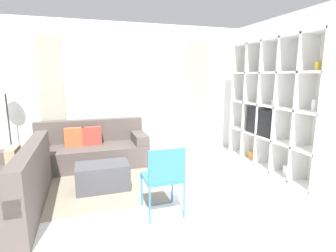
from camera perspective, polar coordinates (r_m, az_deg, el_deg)
ground_plane at (r=3.06m, az=3.28°, el=-22.17°), size 16.00×16.00×0.00m
wall_back at (r=5.51m, az=-8.05°, el=7.58°), size 6.06×0.11×2.70m
wall_right at (r=5.17m, az=23.51°, el=6.50°), size 0.07×4.20×2.70m
area_rug at (r=4.29m, az=-20.26°, el=-12.56°), size 2.58×1.77×0.01m
shelving_unit at (r=5.00m, az=22.29°, el=3.93°), size 0.38×2.22×2.29m
couch_main at (r=5.14m, az=-16.26°, el=-4.98°), size 2.01×0.86×0.83m
couch_side at (r=3.83m, az=-31.35°, el=-11.76°), size 0.86×1.92×0.83m
ottoman at (r=4.06m, az=-14.03°, el=-10.64°), size 0.76×0.46×0.39m
floor_lamp at (r=5.27m, az=-31.95°, el=6.30°), size 0.31×0.31×1.64m
folding_chair at (r=3.14m, az=-0.89°, el=-10.57°), size 0.44×0.46×0.86m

